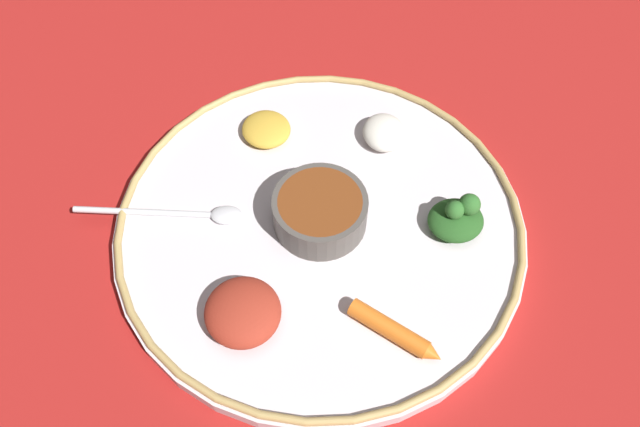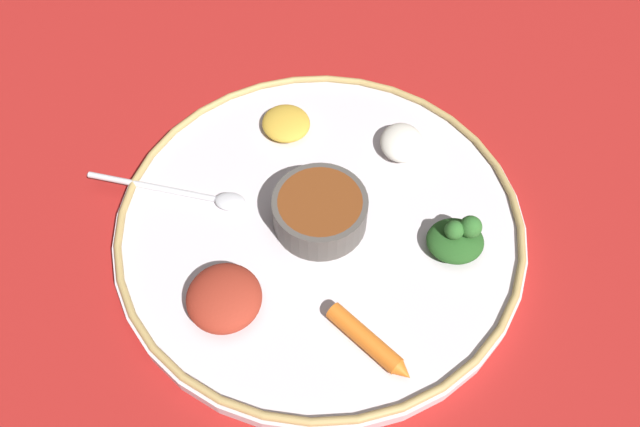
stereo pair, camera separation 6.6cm
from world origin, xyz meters
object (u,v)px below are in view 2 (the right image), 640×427
Objects in this scene: center_bowl at (320,210)px; spoon at (191,194)px; greens_pile at (457,238)px; carrot_near_spoon at (369,342)px.

center_bowl is 0.62× the size of spoon.
greens_pile reaches higher than carrot_near_spoon.
greens_pile is 0.77× the size of carrot_near_spoon.
spoon is (0.08, 0.12, -0.02)m from center_bowl.
carrot_near_spoon is (-0.15, 0.01, -0.01)m from center_bowl.
carrot_near_spoon is (-0.07, 0.13, -0.01)m from greens_pile.
spoon is at bearing 27.05° from carrot_near_spoon.
center_bowl reaches higher than carrot_near_spoon.
center_bowl is 1.05× the size of carrot_near_spoon.
carrot_near_spoon is (-0.23, -0.12, 0.00)m from spoon.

